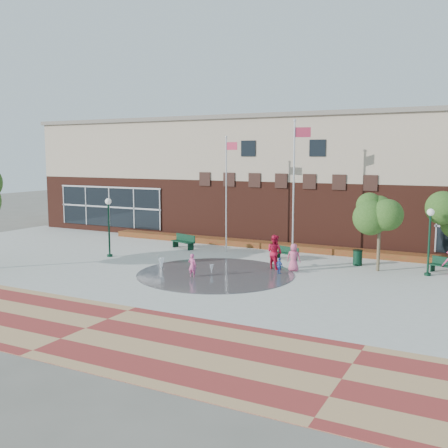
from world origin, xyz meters
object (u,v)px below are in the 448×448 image
at_px(flagpole_left, 227,188).
at_px(child_splash, 192,266).
at_px(flagpole_right, 295,182).
at_px(trash_can, 358,258).
at_px(bench_left, 183,244).

relative_size(flagpole_left, child_splash, 6.01).
distance_m(flagpole_left, flagpole_right, 4.78).
relative_size(flagpole_left, trash_can, 8.30).
bearing_deg(child_splash, flagpole_right, -111.82).
distance_m(flagpole_right, trash_can, 5.84).
height_order(bench_left, child_splash, child_splash).
bearing_deg(trash_can, bench_left, -179.96).
distance_m(flagpole_right, bench_left, 9.01).
bearing_deg(flagpole_left, trash_can, 1.33).
distance_m(flagpole_right, child_splash, 8.75).
relative_size(bench_left, child_splash, 1.59).
relative_size(flagpole_left, flagpole_right, 0.90).
height_order(trash_can, child_splash, child_splash).
bearing_deg(flagpole_left, bench_left, -167.39).
bearing_deg(trash_can, flagpole_right, 177.42).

